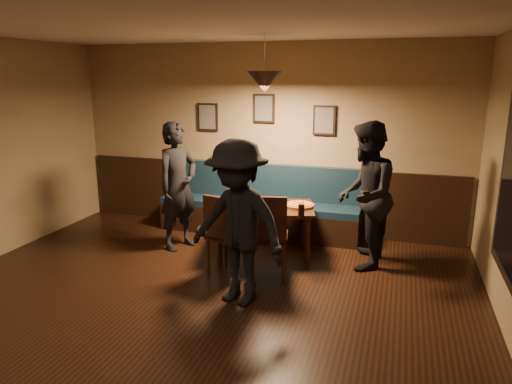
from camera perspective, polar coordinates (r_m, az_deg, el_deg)
floor at (r=4.44m, az=-12.63°, el=-17.91°), size 7.00×7.00×0.00m
ceiling at (r=3.81m, az=-15.03°, el=20.74°), size 7.00×7.00×0.00m
wall_back at (r=7.07m, az=1.03°, el=6.54°), size 6.00×0.00×6.00m
wainscot at (r=7.21m, az=0.93°, el=-0.59°), size 5.88×0.06×1.00m
booth_bench at (r=6.96m, az=0.30°, el=-1.13°), size 3.00×0.60×1.00m
picture_left at (r=7.31m, az=-5.90°, el=9.09°), size 0.32×0.04×0.42m
picture_center at (r=6.99m, az=0.97°, el=10.17°), size 0.32×0.04×0.42m
picture_right at (r=6.81m, az=8.34°, el=8.65°), size 0.32×0.04×0.42m
pendant_lamp at (r=5.83m, az=1.06°, el=13.32°), size 0.44×0.44×0.25m
dining_table at (r=6.16m, az=0.98°, el=-4.77°), size 1.43×1.11×0.68m
chair_near_left at (r=5.60m, az=-3.24°, el=-5.07°), size 0.53×0.53×0.99m
chair_near_right at (r=5.46m, az=1.43°, el=-5.28°), size 0.54×0.54×1.04m
diner_left at (r=6.40m, az=-9.49°, el=0.70°), size 0.62×0.74×1.73m
diner_right at (r=5.83m, az=13.17°, el=-0.42°), size 0.70×0.89×1.81m
diner_front at (r=4.77m, az=-2.27°, el=-3.84°), size 1.25×0.94×1.72m
pizza_a at (r=6.25m, az=-2.08°, el=-1.04°), size 0.46×0.46×0.04m
pizza_b at (r=5.93m, az=0.31°, el=-1.87°), size 0.44×0.44×0.04m
pizza_c at (r=6.06m, az=5.34°, el=-1.58°), size 0.42×0.42×0.04m
soda_glass at (r=5.59m, az=5.54°, el=-2.29°), size 0.10×0.10×0.17m
tabasco_bottle at (r=5.84m, az=5.58°, el=-1.79°), size 0.03×0.03×0.12m
napkin_a at (r=6.42m, az=-3.14°, el=-0.81°), size 0.20×0.20×0.01m
napkin_b at (r=5.97m, az=-4.43°, el=-1.99°), size 0.17×0.17×0.01m
cutlery_set at (r=5.72m, az=-0.17°, el=-2.67°), size 0.19×0.10×0.00m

